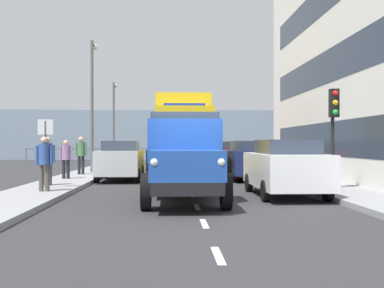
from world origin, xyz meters
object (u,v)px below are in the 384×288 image
Objects in this scene: pedestrian_by_lamp at (44,159)px; traffic_light_near at (334,117)px; pedestrian_near_railing at (81,152)px; car_silver_oppositeside_0 at (121,160)px; car_red_kerbside_2 at (233,156)px; car_navy_kerbside_1 at (250,160)px; pedestrian_with_bag at (47,157)px; pedestrian_couple_b at (66,156)px; lamp_post_promenade at (92,94)px; car_maroon_kerbside_3 at (222,154)px; truck_vintage_blue at (184,159)px; street_sign at (45,141)px; lamp_post_far at (114,115)px; car_white_kerbside_near at (285,167)px; lorry_cargo_yellow at (182,134)px.

traffic_light_near reaches higher than pedestrian_by_lamp.
pedestrian_by_lamp is 0.94× the size of pedestrian_near_railing.
car_red_kerbside_2 is at bearing -136.06° from car_silver_oppositeside_0.
pedestrian_with_bag reaches higher than car_navy_kerbside_1.
car_red_kerbside_2 is 2.62× the size of pedestrian_couple_b.
lamp_post_promenade reaches higher than car_navy_kerbside_1.
car_maroon_kerbside_3 is 2.75× the size of pedestrian_by_lamp.
street_sign is at bearing -33.60° from truck_vintage_blue.
pedestrian_couple_b reaches higher than car_maroon_kerbside_3.
pedestrian_near_railing is (7.72, -2.03, 0.31)m from car_navy_kerbside_1.
lamp_post_promenade is at bearing -89.14° from pedestrian_by_lamp.
lamp_post_far is (4.52, -22.53, 2.56)m from truck_vintage_blue.
lamp_post_promenade is at bearing -90.52° from street_sign.
car_red_kerbside_2 is 8.33m from lamp_post_promenade.
pedestrian_by_lamp is (7.34, 6.00, 0.24)m from car_navy_kerbside_1.
car_red_kerbside_2 is at bearing -141.12° from pedestrian_couple_b.
traffic_light_near reaches higher than car_red_kerbside_2.
car_white_kerbside_near is at bearing 90.00° from car_navy_kerbside_1.
car_white_kerbside_near is at bearing 177.12° from pedestrian_by_lamp.
pedestrian_near_railing is at bearing 0.71° from lorry_cargo_yellow.
pedestrian_near_railing is 0.79× the size of street_sign.
car_silver_oppositeside_0 is 4.59m from pedestrian_with_bag.
car_navy_kerbside_1 is 16.73m from lamp_post_far.
car_red_kerbside_2 is at bearing -103.00° from truck_vintage_blue.
car_silver_oppositeside_0 is 2.58× the size of pedestrian_by_lamp.
car_white_kerbside_near is at bearing -153.50° from truck_vintage_blue.
truck_vintage_blue is at bearing 88.73° from lorry_cargo_yellow.
traffic_light_near is at bearing 133.49° from lamp_post_promenade.
traffic_light_near is at bearing 114.68° from lamp_post_far.
lamp_post_far is (-0.14, -18.53, 2.59)m from pedestrian_with_bag.
pedestrian_by_lamp is at bearing 74.53° from car_silver_oppositeside_0.
car_red_kerbside_2 is (-3.12, -13.50, -0.28)m from truck_vintage_blue.
pedestrian_couple_b is 0.71× the size of street_sign.
truck_vintage_blue is at bearing 26.50° from car_white_kerbside_near.
car_maroon_kerbside_3 is (-3.12, -18.62, -0.28)m from truck_vintage_blue.
lamp_post_promenade is (0.15, -9.95, 3.02)m from pedestrian_by_lamp.
lorry_cargo_yellow reaches higher than pedestrian_by_lamp.
car_white_kerbside_near is 0.74× the size of lamp_post_far.
pedestrian_with_bag is at bearing 87.88° from lamp_post_promenade.
truck_vintage_blue is 3.32× the size of pedestrian_with_bag.
pedestrian_near_railing is at bearing 24.67° from car_red_kerbside_2.
lorry_cargo_yellow is at bearing -129.14° from pedestrian_with_bag.
pedestrian_by_lamp reaches higher than car_red_kerbside_2.
pedestrian_with_bag is (2.14, 4.05, 0.25)m from car_silver_oppositeside_0.
car_white_kerbside_near is at bearing 110.01° from lamp_post_far.
car_white_kerbside_near is 1.38× the size of traffic_light_near.
pedestrian_by_lamp is 20.78m from lamp_post_far.
lorry_cargo_yellow is 9.28m from pedestrian_by_lamp.
car_navy_kerbside_1 is at bearing 152.20° from lamp_post_promenade.
pedestrian_couple_b is (4.93, 2.83, -0.99)m from lorry_cargo_yellow.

